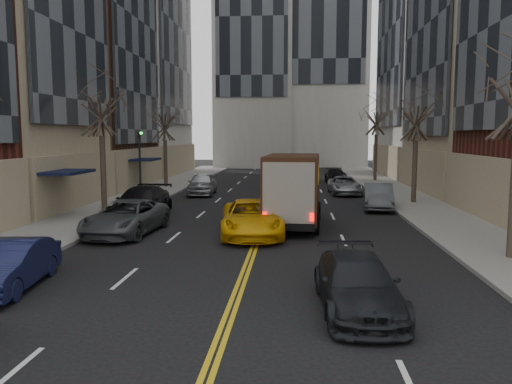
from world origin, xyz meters
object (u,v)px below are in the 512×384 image
at_px(ups_truck, 293,191).
at_px(taxi, 252,218).
at_px(pedestrian, 268,212).
at_px(observer_sedan, 357,284).

bearing_deg(ups_truck, taxi, -124.61).
relative_size(taxi, pedestrian, 2.88).
bearing_deg(taxi, pedestrian, 39.33).
relative_size(ups_truck, pedestrian, 3.32).
bearing_deg(taxi, ups_truck, 45.26).
bearing_deg(observer_sedan, ups_truck, 95.44).
distance_m(observer_sedan, pedestrian, 9.87).
bearing_deg(ups_truck, pedestrian, -121.60).
xyz_separation_m(observer_sedan, pedestrian, (-2.69, 9.50, 0.29)).
height_order(observer_sedan, taxi, taxi).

